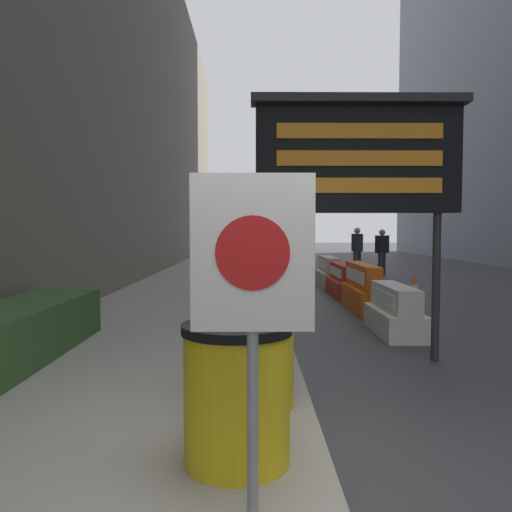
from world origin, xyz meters
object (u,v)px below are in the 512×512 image
at_px(barrel_drum_middle, 253,353).
at_px(message_board, 358,159).
at_px(jersey_barrier_orange_far, 362,290).
at_px(traffic_cone_mid, 387,310).
at_px(pedestrian_passerby, 357,247).
at_px(barrel_drum_foreground, 237,393).
at_px(warning_sign, 253,279).
at_px(pedestrian_worker, 382,248).
at_px(traffic_light_far_side, 436,207).
at_px(jersey_barrier_white, 395,313).
at_px(traffic_cone_near, 414,290).
at_px(jersey_barrier_cream, 329,273).
at_px(traffic_light_near_curb, 288,190).
at_px(jersey_barrier_red_striped, 343,282).

relative_size(barrel_drum_middle, message_board, 0.28).
distance_m(jersey_barrier_orange_far, traffic_cone_mid, 1.85).
distance_m(message_board, pedestrian_passerby, 12.64).
bearing_deg(pedestrian_passerby, jersey_barrier_orange_far, -22.18).
height_order(barrel_drum_foreground, warning_sign, warning_sign).
bearing_deg(traffic_cone_mid, pedestrian_worker, 75.91).
bearing_deg(traffic_light_far_side, jersey_barrier_orange_far, -115.92).
height_order(jersey_barrier_white, pedestrian_worker, pedestrian_worker).
relative_size(jersey_barrier_white, pedestrian_passerby, 0.94).
bearing_deg(traffic_cone_near, message_board, -115.63).
height_order(barrel_drum_foreground, pedestrian_worker, pedestrian_worker).
relative_size(jersey_barrier_cream, traffic_light_far_side, 0.47).
distance_m(message_board, pedestrian_worker, 12.39).
bearing_deg(barrel_drum_middle, traffic_light_near_curb, 84.87).
xyz_separation_m(jersey_barrier_orange_far, traffic_light_far_side, (6.13, 12.61, 2.26)).
height_order(jersey_barrier_orange_far, traffic_light_far_side, traffic_light_far_side).
bearing_deg(jersey_barrier_white, pedestrian_worker, 76.48).
relative_size(traffic_cone_mid, pedestrian_worker, 0.38).
bearing_deg(traffic_cone_mid, jersey_barrier_white, -90.93).
xyz_separation_m(jersey_barrier_cream, traffic_light_far_side, (6.13, 8.23, 2.31)).
height_order(warning_sign, traffic_light_far_side, traffic_light_far_side).
bearing_deg(warning_sign, pedestrian_worker, 73.09).
bearing_deg(jersey_barrier_red_striped, barrel_drum_middle, -105.40).
relative_size(message_board, pedestrian_worker, 1.97).
distance_m(barrel_drum_foreground, pedestrian_passerby, 15.77).
relative_size(barrel_drum_foreground, jersey_barrier_orange_far, 0.44).
height_order(barrel_drum_foreground, jersey_barrier_red_striped, barrel_drum_foreground).
bearing_deg(pedestrian_passerby, barrel_drum_foreground, -25.64).
xyz_separation_m(pedestrian_worker, pedestrian_passerby, (-0.80, 0.46, 0.04)).
distance_m(barrel_drum_foreground, warning_sign, 1.02).
xyz_separation_m(jersey_barrier_cream, traffic_light_near_curb, (-0.88, 4.75, 2.78)).
bearing_deg(jersey_barrier_cream, jersey_barrier_orange_far, -90.00).
relative_size(traffic_cone_near, pedestrian_worker, 0.40).
xyz_separation_m(barrel_drum_foreground, pedestrian_passerby, (3.98, 15.25, 0.42)).
relative_size(warning_sign, traffic_light_far_side, 0.48).
distance_m(warning_sign, traffic_light_far_side, 21.83).
distance_m(jersey_barrier_white, jersey_barrier_red_striped, 4.51).
height_order(jersey_barrier_red_striped, pedestrian_worker, pedestrian_worker).
distance_m(jersey_barrier_red_striped, traffic_light_near_curb, 7.52).
relative_size(jersey_barrier_cream, traffic_cone_near, 2.62).
relative_size(barrel_drum_foreground, traffic_light_far_side, 0.24).
bearing_deg(jersey_barrier_orange_far, warning_sign, -106.54).
xyz_separation_m(barrel_drum_foreground, barrel_drum_middle, (0.11, 1.02, 0.00)).
height_order(message_board, jersey_barrier_red_striped, message_board).
relative_size(barrel_drum_middle, traffic_cone_near, 1.37).
distance_m(jersey_barrier_red_striped, traffic_cone_near, 1.93).
distance_m(jersey_barrier_white, jersey_barrier_orange_far, 2.31).
height_order(jersey_barrier_cream, traffic_cone_near, jersey_barrier_cream).
bearing_deg(traffic_light_far_side, traffic_light_near_curb, -153.61).
height_order(jersey_barrier_red_striped, pedestrian_passerby, pedestrian_passerby).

